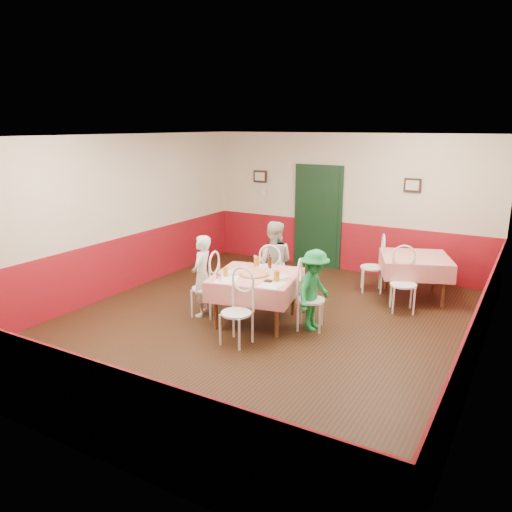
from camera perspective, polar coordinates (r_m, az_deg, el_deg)
The scene contains 39 objects.
floor at distance 7.67m, azimuth 0.73°, elevation -7.88°, with size 7.00×7.00×0.00m, color black.
ceiling at distance 7.07m, azimuth 0.81°, elevation 13.54°, with size 7.00×7.00×0.00m, color white.
back_wall at distance 10.39m, azimuth 10.30°, elevation 5.94°, with size 6.00×0.10×2.80m, color beige.
front_wall at distance 4.64m, azimuth -21.02°, elevation -5.83°, with size 6.00×0.10×2.80m, color beige.
left_wall at distance 9.06m, azimuth -16.06°, elevation 4.34°, with size 0.10×7.00×2.80m, color beige.
right_wall at distance 6.38m, azimuth 24.98°, elevation -0.72°, with size 0.10×7.00×2.80m, color beige.
wainscot_back at distance 10.55m, azimuth 10.05°, elevation 1.10°, with size 6.00×0.03×1.00m, color maroon.
wainscot_front at distance 5.02m, azimuth -19.91°, elevation -15.47°, with size 6.00×0.03×1.00m, color maroon.
wainscot_left at distance 9.25m, azimuth -15.60°, elevation -1.16°, with size 0.03×7.00×1.00m, color maroon.
wainscot_right at distance 6.66m, azimuth 24.01°, elevation -8.19°, with size 0.03×7.00×1.00m, color maroon.
door at distance 10.61m, azimuth 7.07°, elevation 4.34°, with size 0.96×0.06×2.10m, color black.
picture_left at distance 11.12m, azimuth 0.47°, elevation 9.09°, with size 0.32×0.03×0.26m, color black.
picture_right at distance 9.92m, azimuth 17.45°, elevation 7.73°, with size 0.32×0.03×0.26m, color black.
thermostat at distance 11.11m, azimuth 0.92°, elevation 7.26°, with size 0.10×0.03×0.10m, color white.
main_table at distance 7.66m, azimuth 0.00°, elevation -4.89°, with size 1.22×1.22×0.77m, color red.
second_table at distance 9.13m, azimuth 17.60°, elevation -2.34°, with size 1.12×1.12×0.77m, color red.
chair_left at distance 7.93m, azimuth -5.84°, elevation -3.69°, with size 0.42×0.42×0.90m, color white, non-canonical shape.
chair_right at distance 7.42m, azimuth 6.25°, elevation -5.02°, with size 0.42×0.42×0.90m, color white, non-canonical shape.
chair_far at distance 8.41m, azimuth 1.86°, elevation -2.55°, with size 0.42×0.42×0.90m, color white, non-canonical shape.
chair_near at distance 6.89m, azimuth -2.28°, elevation -6.55°, with size 0.42×0.42×0.90m, color white, non-canonical shape.
chair_second_a at distance 9.28m, azimuth 13.13°, elevation -1.26°, with size 0.42×0.42×0.90m, color white, non-canonical shape.
chair_second_b at distance 8.40m, azimuth 16.50°, elevation -3.18°, with size 0.42×0.42×0.90m, color white, non-canonical shape.
pizza at distance 7.51m, azimuth -0.21°, elevation -2.09°, with size 0.42×0.42×0.03m, color #B74723.
plate_left at distance 7.64m, azimuth -2.89°, elevation -1.86°, with size 0.25×0.25×0.01m, color white.
plate_right at distance 7.41m, azimuth 2.81°, elevation -2.39°, with size 0.25×0.25×0.01m, color white.
plate_far at distance 7.94m, azimuth 0.93°, elevation -1.21°, with size 0.25×0.25×0.01m, color white.
glass_a at distance 7.44m, azimuth -3.49°, elevation -1.86°, with size 0.07×0.07×0.13m, color #BF7219.
glass_b at distance 7.20m, azimuth 2.37°, elevation -2.32°, with size 0.08×0.08×0.15m, color #BF7219.
glass_c at distance 7.94m, azimuth 0.07°, elevation -0.67°, with size 0.08×0.08×0.15m, color #BF7219.
beer_bottle at distance 7.85m, azimuth 1.58°, elevation -0.66°, with size 0.06×0.06×0.21m, color #381C0A.
shaker_a at distance 7.29m, azimuth -4.25°, elevation -2.39°, with size 0.04×0.04×0.09m, color silver.
shaker_b at distance 7.23m, azimuth -4.10°, elevation -2.55°, with size 0.04×0.04×0.09m, color silver.
shaker_c at distance 7.36m, azimuth -4.45°, elevation -2.23°, with size 0.04×0.04×0.09m, color #B23319.
menu_left at distance 7.31m, azimuth -3.36°, elevation -2.69°, with size 0.30×0.40×0.00m, color white.
menu_right at distance 7.08m, azimuth 1.85°, elevation -3.27°, with size 0.30×0.40×0.00m, color white.
wallet at distance 7.20m, azimuth 1.42°, elevation -2.87°, with size 0.11×0.09×0.02m, color black.
diner_left at distance 7.89m, azimuth -6.21°, elevation -2.27°, with size 0.47×0.31×1.30m, color gray.
diner_far at distance 8.38m, azimuth 1.97°, elevation -0.77°, with size 0.69×0.54×1.42m, color gray.
diner_right at distance 7.36m, azimuth 6.67°, elevation -3.90°, with size 0.79×0.45×1.22m, color gray.
Camera 1 is at (3.45, -6.17, 2.95)m, focal length 35.00 mm.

